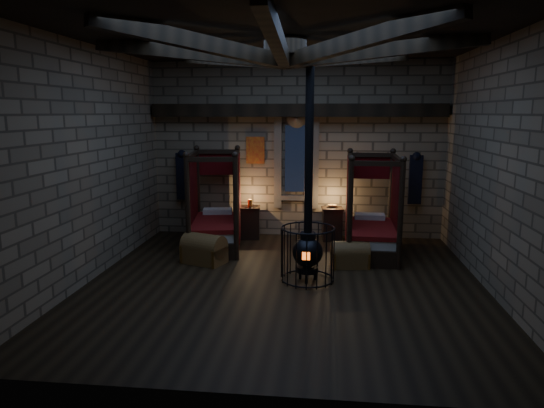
# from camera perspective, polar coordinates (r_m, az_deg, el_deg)

# --- Properties ---
(room) EXTENTS (7.02, 7.02, 4.29)m
(room) POSITION_cam_1_polar(r_m,az_deg,el_deg) (8.36, 1.60, 15.82)
(room) COLOR black
(room) RESTS_ON ground
(bed_left) EXTENTS (1.37, 2.18, 2.13)m
(bed_left) POSITION_cam_1_polar(r_m,az_deg,el_deg) (11.01, -6.61, -2.33)
(bed_left) COLOR black
(bed_left) RESTS_ON ground
(bed_right) EXTENTS (1.13, 2.05, 2.10)m
(bed_right) POSITION_cam_1_polar(r_m,az_deg,el_deg) (10.63, 11.56, -2.99)
(bed_right) COLOR black
(bed_right) RESTS_ON ground
(trunk_left) EXTENTS (0.97, 0.80, 0.61)m
(trunk_left) POSITION_cam_1_polar(r_m,az_deg,el_deg) (9.92, -8.01, -5.35)
(trunk_left) COLOR brown
(trunk_left) RESTS_ON ground
(trunk_right) EXTENTS (0.78, 0.56, 0.53)m
(trunk_right) POSITION_cam_1_polar(r_m,az_deg,el_deg) (9.71, 9.16, -5.98)
(trunk_right) COLOR brown
(trunk_right) RESTS_ON ground
(nightstand_left) EXTENTS (0.54, 0.52, 0.95)m
(nightstand_left) POSITION_cam_1_polar(r_m,az_deg,el_deg) (11.69, -2.59, -2.13)
(nightstand_left) COLOR black
(nightstand_left) RESTS_ON ground
(nightstand_right) EXTENTS (0.53, 0.51, 0.86)m
(nightstand_right) POSITION_cam_1_polar(r_m,az_deg,el_deg) (11.61, 7.08, -2.30)
(nightstand_right) COLOR black
(nightstand_right) RESTS_ON ground
(stove) EXTENTS (0.97, 0.97, 4.05)m
(stove) POSITION_cam_1_polar(r_m,az_deg,el_deg) (8.74, 4.21, -5.20)
(stove) COLOR black
(stove) RESTS_ON ground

